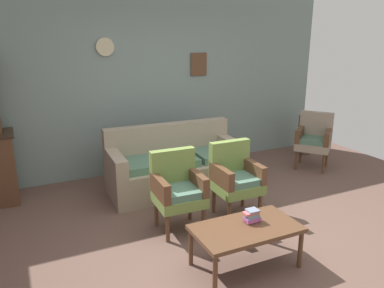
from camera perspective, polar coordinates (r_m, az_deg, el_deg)
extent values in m
plane|color=brown|center=(4.21, 5.77, -14.74)|extent=(7.68, 7.68, 0.00)
cube|color=gray|center=(6.05, -6.94, 8.55)|extent=(6.40, 0.06, 2.70)
cube|color=brown|center=(6.32, 1.00, 11.74)|extent=(0.28, 0.02, 0.36)
cylinder|color=beige|center=(5.79, -12.79, 13.88)|extent=(0.26, 0.03, 0.26)
cube|color=gray|center=(5.42, -2.33, -4.80)|extent=(1.88, 0.86, 0.42)
cube|color=gray|center=(5.56, -3.59, 0.64)|extent=(1.86, 0.22, 0.48)
cube|color=gray|center=(5.65, 5.66, -0.40)|extent=(0.19, 0.80, 0.24)
cube|color=gray|center=(5.08, -11.34, -2.65)|extent=(0.19, 0.80, 0.24)
cube|color=#4C705B|center=(5.50, 3.03, -1.59)|extent=(0.50, 0.58, 0.10)
cube|color=#4C705B|center=(5.29, -2.21, -2.32)|extent=(0.50, 0.58, 0.10)
cube|color=#4C705B|center=(5.13, -7.82, -3.09)|extent=(0.50, 0.58, 0.10)
cube|color=olive|center=(4.31, -1.90, -8.16)|extent=(0.54, 0.50, 0.12)
cube|color=#4C705B|center=(4.26, -1.81, -7.17)|extent=(0.46, 0.42, 0.10)
cube|color=olive|center=(4.37, -2.91, -3.69)|extent=(0.52, 0.12, 0.46)
cube|color=brown|center=(4.32, 0.80, -5.63)|extent=(0.10, 0.48, 0.22)
cube|color=brown|center=(4.17, -4.75, -6.52)|extent=(0.10, 0.48, 0.22)
cylinder|color=brown|center=(4.33, 1.71, -11.32)|extent=(0.04, 0.04, 0.32)
cylinder|color=brown|center=(4.19, -3.63, -12.37)|extent=(0.04, 0.04, 0.32)
cylinder|color=brown|center=(4.64, -0.31, -9.30)|extent=(0.04, 0.04, 0.32)
cylinder|color=brown|center=(4.50, -5.31, -10.19)|extent=(0.04, 0.04, 0.32)
cube|color=olive|center=(4.66, 6.70, -6.31)|extent=(0.53, 0.49, 0.12)
cube|color=#4C705B|center=(4.61, 6.87, -5.36)|extent=(0.45, 0.41, 0.10)
cube|color=olive|center=(4.72, 5.56, -2.21)|extent=(0.52, 0.11, 0.46)
cube|color=brown|center=(4.71, 9.06, -3.93)|extent=(0.09, 0.48, 0.22)
cube|color=brown|center=(4.49, 4.37, -4.80)|extent=(0.09, 0.48, 0.22)
cylinder|color=brown|center=(4.71, 10.04, -9.12)|extent=(0.04, 0.04, 0.32)
cylinder|color=brown|center=(4.51, 5.57, -10.19)|extent=(0.04, 0.04, 0.32)
cylinder|color=brown|center=(5.00, 7.55, -7.45)|extent=(0.04, 0.04, 0.32)
cylinder|color=brown|center=(4.80, 3.26, -8.37)|extent=(0.04, 0.04, 0.32)
cube|color=gray|center=(6.53, 17.49, -0.24)|extent=(0.70, 0.71, 0.12)
cube|color=#4C705B|center=(6.48, 17.53, 0.47)|extent=(0.60, 0.60, 0.10)
cube|color=gray|center=(6.65, 17.95, 2.61)|extent=(0.41, 0.47, 0.46)
cube|color=brown|center=(6.46, 19.54, 0.96)|extent=(0.42, 0.37, 0.22)
cube|color=brown|center=(6.51, 15.71, 1.43)|extent=(0.42, 0.37, 0.22)
cylinder|color=brown|center=(6.39, 18.93, -2.81)|extent=(0.04, 0.04, 0.32)
cylinder|color=brown|center=(6.44, 15.23, -2.33)|extent=(0.04, 0.04, 0.32)
cylinder|color=brown|center=(6.75, 19.32, -1.82)|extent=(0.04, 0.04, 0.32)
cylinder|color=brown|center=(6.80, 15.81, -1.38)|extent=(0.04, 0.04, 0.32)
cube|color=brown|center=(3.71, 8.04, -12.32)|extent=(1.00, 0.56, 0.04)
cylinder|color=brown|center=(3.80, -0.17, -15.07)|extent=(0.04, 0.04, 0.38)
cylinder|color=brown|center=(4.22, 11.44, -11.96)|extent=(0.04, 0.04, 0.38)
cylinder|color=brown|center=(3.44, 3.44, -18.83)|extent=(0.04, 0.04, 0.38)
cylinder|color=brown|center=(3.91, 15.77, -14.81)|extent=(0.04, 0.04, 0.38)
cube|color=gray|center=(3.79, 8.77, -11.27)|extent=(0.12, 0.08, 0.02)
cube|color=#E54AAC|center=(3.78, 8.92, -11.03)|extent=(0.16, 0.10, 0.02)
cube|color=#955FA1|center=(3.77, 8.89, -10.79)|extent=(0.15, 0.09, 0.02)
cube|color=slate|center=(3.76, 8.90, -10.40)|extent=(0.13, 0.08, 0.03)
cube|color=#DA5F62|center=(3.75, 8.76, -10.05)|extent=(0.15, 0.08, 0.02)
cube|color=slate|center=(3.75, 8.98, -9.70)|extent=(0.11, 0.10, 0.02)
cylinder|color=brown|center=(7.28, 16.39, 1.38)|extent=(0.26, 0.26, 0.71)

